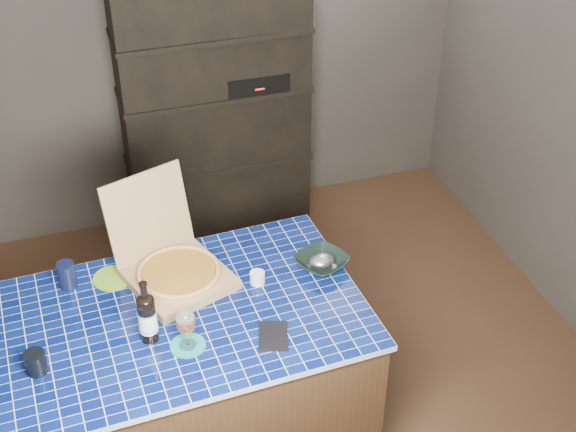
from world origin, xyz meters
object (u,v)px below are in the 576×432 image
object	(u,v)px
mead_bottle	(147,317)
bowl	(322,262)
kitchen_island	(187,385)
dvd_case	(273,336)
wine_glass	(186,322)
pizza_box	(176,269)

from	to	relation	value
mead_bottle	bowl	distance (m)	0.91
kitchen_island	dvd_case	xyz separation A→B (m)	(0.36, -0.27, 0.46)
mead_bottle	wine_glass	bearing A→B (deg)	-33.47
bowl	wine_glass	bearing A→B (deg)	-155.40
kitchen_island	mead_bottle	size ratio (longest dim) A/B	5.41
kitchen_island	pizza_box	size ratio (longest dim) A/B	2.72
kitchen_island	mead_bottle	distance (m)	0.61
pizza_box	wine_glass	xyz separation A→B (m)	(-0.04, -0.45, 0.07)
wine_glass	bowl	size ratio (longest dim) A/B	0.81
dvd_case	bowl	bearing A→B (deg)	63.30
dvd_case	bowl	distance (m)	0.54
mead_bottle	wine_glass	xyz separation A→B (m)	(0.15, -0.10, 0.01)
bowl	dvd_case	bearing A→B (deg)	-132.89
dvd_case	bowl	xyz separation A→B (m)	(0.37, 0.39, 0.02)
pizza_box	dvd_case	world-z (taller)	pizza_box
wine_glass	kitchen_island	bearing A→B (deg)	88.81
wine_glass	dvd_case	bearing A→B (deg)	-9.27
dvd_case	pizza_box	bearing A→B (deg)	138.35
bowl	mead_bottle	bearing A→B (deg)	-164.82
pizza_box	bowl	bearing A→B (deg)	-29.35
kitchen_island	pizza_box	bearing A→B (deg)	78.24
wine_glass	dvd_case	distance (m)	0.39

